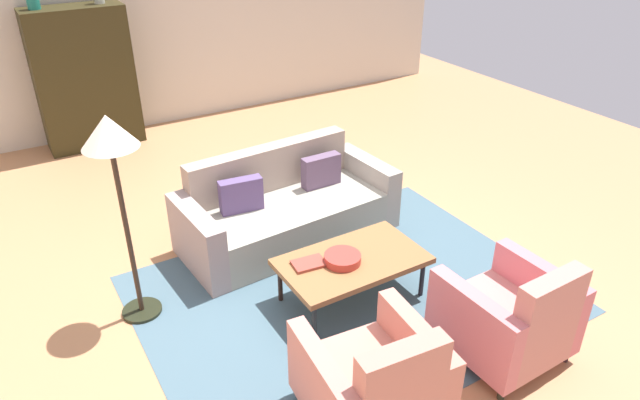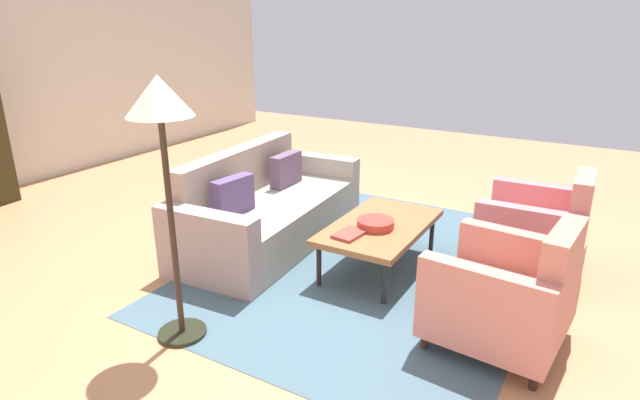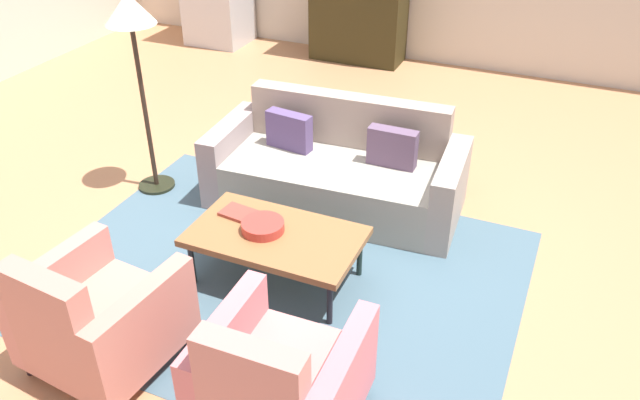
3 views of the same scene
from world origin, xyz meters
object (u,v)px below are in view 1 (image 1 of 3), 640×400
object	(u,v)px
floor_lamp	(112,152)
coffee_table	(352,262)
book_stack	(309,263)
fruit_bowl	(343,259)
cabinet	(85,78)
couch	(284,209)
armchair_left	(375,386)
armchair_right	(511,320)

from	to	relation	value
floor_lamp	coffee_table	bearing A→B (deg)	-24.82
book_stack	floor_lamp	world-z (taller)	floor_lamp
fruit_bowl	cabinet	xyz separation A→B (m)	(-1.00, 4.57, 0.46)
cabinet	floor_lamp	bearing A→B (deg)	-97.15
book_stack	floor_lamp	xyz separation A→B (m)	(-1.23, 0.62, 1.03)
coffee_table	couch	bearing A→B (deg)	90.26
armchair_left	fruit_bowl	xyz separation A→B (m)	(0.51, 1.17, 0.09)
coffee_table	fruit_bowl	bearing A→B (deg)	180.00
couch	cabinet	world-z (taller)	cabinet
fruit_bowl	cabinet	world-z (taller)	cabinet
couch	coffee_table	size ratio (longest dim) A/B	1.79
armchair_left	cabinet	distance (m)	5.78
floor_lamp	fruit_bowl	bearing A→B (deg)	-26.22
armchair_left	fruit_bowl	distance (m)	1.28
book_stack	armchair_right	bearing A→B (deg)	-53.32
armchair_left	fruit_bowl	bearing A→B (deg)	71.78
coffee_table	cabinet	bearing A→B (deg)	103.55
coffee_table	armchair_right	bearing A→B (deg)	-62.73
cabinet	floor_lamp	world-z (taller)	cabinet
armchair_right	floor_lamp	bearing A→B (deg)	137.92
fruit_bowl	cabinet	size ratio (longest dim) A/B	0.17
couch	armchair_left	size ratio (longest dim) A/B	2.45
fruit_bowl	couch	bearing A→B (deg)	85.62
cabinet	coffee_table	bearing A→B (deg)	-76.45
cabinet	floor_lamp	distance (m)	3.91
fruit_bowl	floor_lamp	xyz separation A→B (m)	(-1.49, 0.73, 1.01)
book_stack	fruit_bowl	bearing A→B (deg)	-23.36
armchair_left	floor_lamp	xyz separation A→B (m)	(-0.98, 1.90, 1.10)
fruit_bowl	book_stack	xyz separation A→B (m)	(-0.25, 0.11, -0.02)
armchair_right	fruit_bowl	xyz separation A→B (m)	(-0.70, 1.17, 0.09)
couch	fruit_bowl	world-z (taller)	couch
couch	coffee_table	world-z (taller)	couch
armchair_left	armchair_right	xyz separation A→B (m)	(1.21, -0.00, 0.00)
floor_lamp	couch	bearing A→B (deg)	16.07
armchair_left	cabinet	world-z (taller)	cabinet
armchair_left	coffee_table	bearing A→B (deg)	67.94
armchair_right	armchair_left	bearing A→B (deg)	178.91
armchair_right	fruit_bowl	distance (m)	1.36
couch	book_stack	xyz separation A→B (m)	(-0.34, -1.08, 0.12)
armchair_left	cabinet	xyz separation A→B (m)	(-0.49, 5.74, 0.56)
couch	cabinet	size ratio (longest dim) A/B	1.20
cabinet	floor_lamp	xyz separation A→B (m)	(-0.48, -3.84, 0.54)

